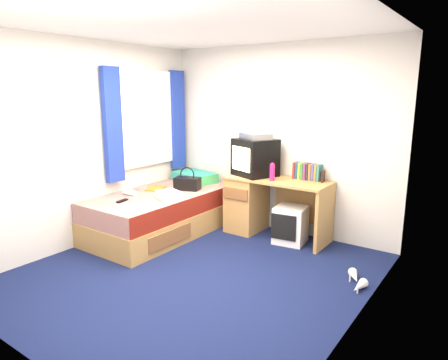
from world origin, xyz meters
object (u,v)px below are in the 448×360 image
Objects in this scene: crt_tv at (255,157)px; handbag at (187,183)px; towel at (169,195)px; bed at (163,213)px; picture_frame at (323,176)px; colour_swatch_fan at (133,199)px; pillow at (195,177)px; storage_cube at (291,225)px; aerosol_can at (268,170)px; vcr at (256,136)px; magazine at (156,189)px; desk at (259,202)px; pink_water_bottle at (272,173)px; remote_control at (122,201)px; white_heels at (357,282)px; water_bottle at (130,193)px.

crt_tv is 0.95m from handbag.
crt_tv is at bearing 55.66° from towel.
handbag reaches higher than bed.
picture_frame is at bearing 0.56° from handbag.
colour_swatch_fan is at bearing -106.97° from crt_tv.
pillow is 1.63m from storage_cube.
aerosol_can is 1.07m from handbag.
aerosol_can is (0.18, 0.03, -0.42)m from vcr.
bed is 5.41× the size of handbag.
colour_swatch_fan is at bearing -72.51° from magazine.
desk is 7.72× the size of aerosol_can.
handbag is at bearing 31.77° from magazine.
vcr is at bearing 90.00° from crt_tv.
vcr is (-0.07, 0.00, 0.85)m from desk.
aerosol_can is at bearing 131.38° from pink_water_bottle.
towel is 1.79× the size of remote_control.
water_bottle is at bearing -173.07° from white_heels.
pink_water_bottle reaches higher than storage_cube.
pillow is 1.02× the size of crt_tv.
white_heels is (1.42, -0.78, -0.79)m from aerosol_can.
colour_swatch_fan is (-1.53, -1.12, 0.32)m from storage_cube.
crt_tv reaches higher than pink_water_bottle.
aerosol_can is at bearing -178.98° from picture_frame.
pink_water_bottle is (0.33, -0.14, -0.14)m from crt_tv.
aerosol_can is (-0.69, -0.11, 0.01)m from picture_frame.
desk is 3.14× the size of white_heels.
vcr reaches higher than storage_cube.
towel is 0.57m from magazine.
picture_frame is at bearing 30.71° from crt_tv.
pillow is 1.61× the size of vcr.
bed is at bearing 179.86° from white_heels.
picture_frame is 1.74m from handbag.
handbag is (-1.34, -0.34, 0.40)m from storage_cube.
bed is 0.83m from pillow.
storage_cube is (1.58, -0.10, -0.38)m from pillow.
remote_control is (-0.37, -0.41, -0.04)m from towel.
vcr is 0.55m from pink_water_bottle.
vcr is 1.82m from remote_control.
bed is at bearing 86.19° from colour_swatch_fan.
remote_control is (-0.23, -0.90, -0.08)m from handbag.
white_heels is (1.53, -0.75, -0.37)m from desk.
bed is at bearing -22.53° from magazine.
colour_swatch_fan is (-0.96, -1.21, -0.44)m from crt_tv.
vcr is at bearing 51.71° from colour_swatch_fan.
bed is 10.00× the size of water_bottle.
pink_water_bottle is 0.68× the size of towel.
crt_tv reaches higher than water_bottle.
bed is 3.34× the size of crt_tv.
storage_cube is at bearing 34.55° from towel.
crt_tv is at bearing 30.29° from magazine.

